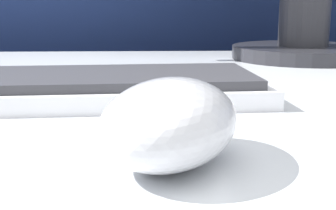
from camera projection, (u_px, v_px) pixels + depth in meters
The scene contains 3 objects.
partition_panel at pixel (160, 51), 0.97m from camera, with size 5.00×0.03×1.42m.
computer_mouse_near at pixel (170, 122), 0.25m from camera, with size 0.10×0.12×0.05m.
keyboard at pixel (52, 87), 0.42m from camera, with size 0.39×0.16×0.02m.
Camera 1 is at (-0.02, -0.41, 0.81)m, focal length 50.00 mm.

